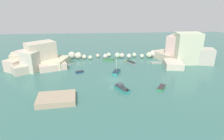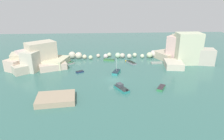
% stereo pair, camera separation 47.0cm
% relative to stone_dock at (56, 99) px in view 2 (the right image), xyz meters
% --- Properties ---
extents(cove_water, '(160.00, 160.00, 0.00)m').
position_rel_stone_dock_xyz_m(cove_water, '(13.85, 11.73, -0.65)').
color(cove_water, '#396C63').
rests_on(cove_water, ground).
extents(cliff_headland_left, '(22.45, 20.60, 8.55)m').
position_rel_stone_dock_xyz_m(cliff_headland_left, '(-11.81, 24.13, 2.00)').
color(cliff_headland_left, beige).
rests_on(cliff_headland_left, ground).
extents(cliff_headland_right, '(21.55, 19.95, 10.94)m').
position_rel_stone_dock_xyz_m(cliff_headland_right, '(41.23, 27.29, 3.45)').
color(cliff_headland_right, beige).
rests_on(cliff_headland_right, ground).
extents(rock_breakwater, '(34.75, 4.86, 2.75)m').
position_rel_stone_dock_xyz_m(rock_breakwater, '(15.12, 33.55, 0.47)').
color(rock_breakwater, beige).
rests_on(rock_breakwater, ground).
extents(stone_dock, '(9.15, 7.01, 1.31)m').
position_rel_stone_dock_xyz_m(stone_dock, '(0.00, 0.00, 0.00)').
color(stone_dock, tan).
rests_on(stone_dock, ground).
extents(channel_buoy, '(0.53, 0.53, 0.53)m').
position_rel_stone_dock_xyz_m(channel_buoy, '(19.70, 28.70, -0.39)').
color(channel_buoy, gold).
rests_on(channel_buoy, cove_water).
extents(moored_boat_0, '(3.89, 3.17, 0.72)m').
position_rel_stone_dock_xyz_m(moored_boat_0, '(-0.91, 26.48, -0.28)').
color(moored_boat_0, gray).
rests_on(moored_boat_0, cove_water).
extents(moored_boat_1, '(3.09, 4.58, 5.12)m').
position_rel_stone_dock_xyz_m(moored_boat_1, '(15.17, 16.79, -0.25)').
color(moored_boat_1, teal).
rests_on(moored_boat_1, cove_water).
extents(moored_boat_2, '(3.97, 1.31, 0.62)m').
position_rel_stone_dock_xyz_m(moored_boat_2, '(30.34, 25.43, -0.34)').
color(moored_boat_2, gray).
rests_on(moored_boat_2, cove_water).
extents(moored_boat_3, '(2.64, 2.18, 0.48)m').
position_rel_stone_dock_xyz_m(moored_boat_3, '(3.69, 18.35, -0.42)').
color(moored_boat_3, navy).
rests_on(moored_boat_3, cove_water).
extents(moored_boat_4, '(3.08, 3.82, 0.68)m').
position_rel_stone_dock_xyz_m(moored_boat_4, '(25.84, 4.83, -0.32)').
color(moored_boat_4, '#31854D').
rests_on(moored_boat_4, cove_water).
extents(moored_boat_5, '(4.22, 2.40, 0.71)m').
position_rel_stone_dock_xyz_m(moored_boat_5, '(13.53, 30.18, -0.28)').
color(moored_boat_5, '#3E8043').
rests_on(moored_boat_5, cove_water).
extents(moored_boat_6, '(3.88, 5.19, 1.51)m').
position_rel_stone_dock_xyz_m(moored_boat_6, '(15.48, 4.99, -0.13)').
color(moored_boat_6, teal).
rests_on(moored_boat_6, cove_water).
extents(moored_boat_7, '(3.25, 4.60, 0.64)m').
position_rel_stone_dock_xyz_m(moored_boat_7, '(21.36, 26.29, -0.34)').
color(moored_boat_7, gray).
rests_on(moored_boat_7, cove_water).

